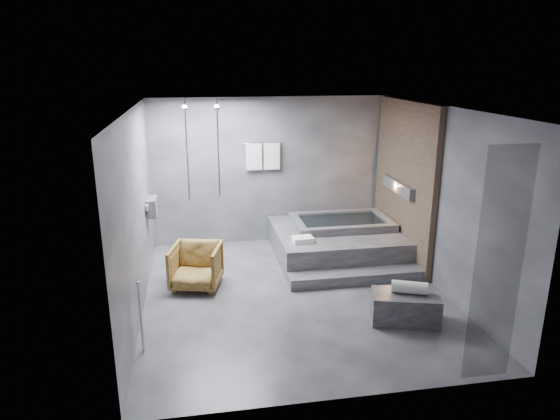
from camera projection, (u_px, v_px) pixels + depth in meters
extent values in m
plane|color=#303032|center=(295.00, 294.00, 7.63)|extent=(5.00, 5.00, 0.00)
cube|color=#505052|center=(297.00, 108.00, 6.83)|extent=(4.50, 5.00, 0.04)
cube|color=#3A3A40|center=(270.00, 171.00, 9.59)|extent=(4.50, 0.04, 2.80)
cube|color=#3A3A40|center=(348.00, 277.00, 4.87)|extent=(4.50, 0.04, 2.80)
cube|color=#3A3A40|center=(136.00, 214.00, 6.86)|extent=(0.04, 5.00, 2.80)
cube|color=#3A3A40|center=(441.00, 199.00, 7.59)|extent=(0.04, 5.00, 2.80)
cube|color=#A17B5E|center=(404.00, 181.00, 8.77)|extent=(0.10, 2.40, 2.78)
cube|color=#FF9938|center=(399.00, 187.00, 8.78)|extent=(0.14, 1.20, 0.20)
cube|color=gray|center=(152.00, 207.00, 8.28)|extent=(0.16, 0.42, 0.30)
imported|color=beige|center=(152.00, 211.00, 8.20)|extent=(0.08, 0.08, 0.21)
imported|color=beige|center=(153.00, 209.00, 8.40)|extent=(0.07, 0.07, 0.15)
cylinder|color=silver|center=(218.00, 151.00, 8.86)|extent=(0.04, 0.04, 1.80)
cylinder|color=silver|center=(187.00, 151.00, 8.77)|extent=(0.04, 0.04, 1.80)
cylinder|color=silver|center=(262.00, 143.00, 9.35)|extent=(0.75, 0.02, 0.02)
cube|color=white|center=(254.00, 157.00, 9.38)|extent=(0.30, 0.06, 0.50)
cube|color=white|center=(272.00, 156.00, 9.43)|extent=(0.30, 0.06, 0.50)
cylinder|color=silver|center=(141.00, 318.00, 6.01)|extent=(0.04, 0.04, 0.90)
cube|color=black|center=(498.00, 268.00, 5.20)|extent=(0.55, 0.01, 2.60)
cube|color=#353538|center=(336.00, 242.00, 9.10)|extent=(2.20, 2.00, 0.50)
cube|color=#353538|center=(356.00, 277.00, 8.03)|extent=(2.20, 0.36, 0.18)
cube|color=#2D2D2F|center=(405.00, 307.00, 6.79)|extent=(1.00, 0.72, 0.40)
imported|color=#4C3313|center=(196.00, 266.00, 7.79)|extent=(0.90, 0.92, 0.69)
cylinder|color=white|center=(409.00, 287.00, 6.73)|extent=(0.50, 0.34, 0.17)
cube|color=white|center=(303.00, 239.00, 8.39)|extent=(0.35, 0.27, 0.09)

